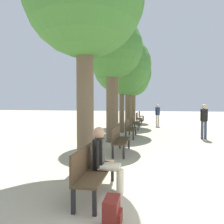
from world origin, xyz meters
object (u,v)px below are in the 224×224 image
Objects in this scene: bench_row_3 at (135,121)px; person_seated at (105,158)px; tree_row_4 at (133,81)px; tree_row_3 at (129,73)px; backpack at (112,213)px; bench_row_0 at (91,167)px; pedestrian_mid at (204,119)px; bench_row_5 at (140,115)px; bench_row_1 at (119,138)px; pedestrian_near at (158,114)px; tree_row_2 at (122,65)px; bench_row_4 at (138,118)px; bench_row_2 at (129,127)px; tree_row_1 at (112,51)px.

person_seated is (0.22, -9.92, 0.14)m from bench_row_3.
tree_row_4 is 4.07× the size of person_seated.
backpack is at bearing -84.77° from tree_row_3.
bench_row_0 is 7.61m from pedestrian_mid.
bench_row_5 is 3.85× the size of backpack.
tree_row_3 is (-0.60, 8.50, 3.27)m from bench_row_1.
bench_row_1 is 8.70m from pedestrian_near.
backpack is (1.18, -12.84, -3.59)m from tree_row_3.
tree_row_3 is at bearing 90.00° from tree_row_2.
tree_row_2 is at bearing -96.89° from bench_row_4.
bench_row_2 is 0.31× the size of tree_row_4.
bench_row_3 is 0.30× the size of tree_row_1.
bench_row_0 is 9.01m from tree_row_2.
tree_row_2 is 3.46m from tree_row_3.
pedestrian_mid is at bearing 64.26° from person_seated.
tree_row_3 reaches higher than person_seated.
tree_row_1 is 6.27m from person_seated.
bench_row_4 is (0.00, 3.35, 0.00)m from bench_row_3.
bench_row_3 is at bearing 90.00° from bench_row_1.
bench_row_4 is 13.27m from person_seated.
pedestrian_mid is (4.04, -8.43, -2.65)m from tree_row_4.
bench_row_4 is at bearing 90.96° from person_seated.
bench_row_5 is 16.62m from person_seated.
bench_row_1 is at bearing -90.00° from bench_row_4.
bench_row_5 is 0.97× the size of pedestrian_mid.
bench_row_2 is at bearing -83.30° from tree_row_3.
bench_row_0 reaches higher than backpack.
bench_row_4 is at bearing 90.00° from bench_row_3.
bench_row_3 is at bearing 69.97° from tree_row_2.
bench_row_2 is 6.58m from person_seated.
person_seated is 11.87m from pedestrian_near.
tree_row_3 is at bearing 94.04° from person_seated.
pedestrian_mid is (4.04, -5.06, -2.86)m from tree_row_3.
tree_row_3 is at bearing 128.61° from pedestrian_mid.
tree_row_1 is at bearing -107.64° from pedestrian_near.
bench_row_0 and bench_row_3 have the same top height.
bench_row_1 and bench_row_3 have the same top height.
tree_row_3 is (-0.60, 5.15, 3.27)m from bench_row_2.
bench_row_4 is at bearing 134.81° from pedestrian_near.
backpack is (1.18, -9.38, -3.58)m from tree_row_2.
tree_row_4 is at bearing 92.92° from bench_row_1.
tree_row_4 is (-0.60, 15.21, 3.07)m from bench_row_0.
bench_row_2 is 0.29× the size of tree_row_2.
bench_row_3 is at bearing 90.00° from bench_row_0.
bench_row_1 is 1.00× the size of bench_row_2.
backpack is (0.57, -7.69, -0.31)m from bench_row_2.
bench_row_0 is 1.00× the size of bench_row_5.
bench_row_0 is 1.00× the size of bench_row_3.
tree_row_1 is at bearing -90.00° from tree_row_3.
bench_row_4 is at bearing 90.00° from bench_row_1.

